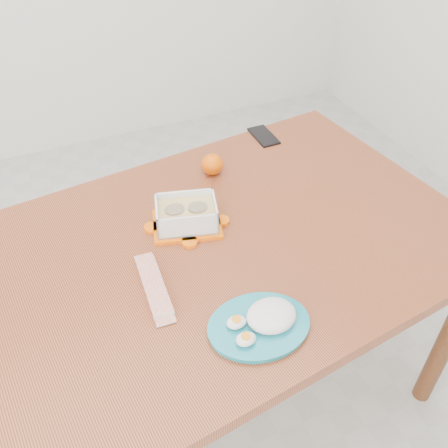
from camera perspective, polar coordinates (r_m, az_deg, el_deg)
name	(u,v)px	position (r m, az deg, el deg)	size (l,w,h in m)	color
ground	(186,363)	(2.00, -4.37, -15.55)	(3.50, 3.50, 0.00)	#B7B7B2
dining_table	(224,263)	(1.40, 0.00, -4.49)	(1.44, 1.05, 0.75)	#9A4D2B
food_container	(186,215)	(1.37, -4.31, 1.02)	(0.22, 0.18, 0.08)	#FF6707
orange_fruit	(212,164)	(1.57, -1.35, 6.84)	(0.07, 0.07, 0.07)	#E46104
rice_plate	(263,321)	(1.14, 4.48, -11.01)	(0.25, 0.25, 0.06)	teal
candy_bar	(154,286)	(1.23, -8.03, -7.02)	(0.20, 0.05, 0.02)	red
smartphone	(264,136)	(1.77, 4.55, 10.00)	(0.07, 0.13, 0.01)	black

